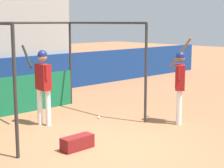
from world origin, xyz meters
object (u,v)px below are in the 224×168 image
player_batter (43,79)px  equipment_bag (77,143)px  player_waiting (180,80)px  baseball (99,117)px

player_batter → equipment_bag: bearing=170.0°
equipment_bag → player_batter: bearing=75.0°
player_batter → equipment_bag: (-0.54, -2.01, -1.03)m
player_waiting → equipment_bag: player_waiting is taller
player_waiting → baseball: size_ratio=29.64×
equipment_bag → player_waiting: bearing=-5.0°
player_waiting → baseball: (-1.15, 1.79, -1.10)m
player_batter → baseball: (1.42, -0.50, -1.13)m
player_batter → equipment_bag: 2.33m
player_batter → baseball: 1.89m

